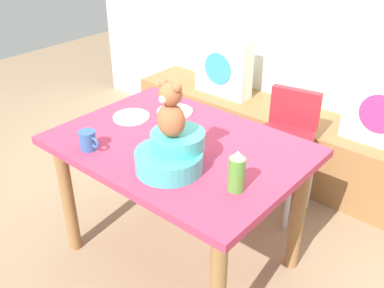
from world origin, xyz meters
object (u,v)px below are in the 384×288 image
infant_seat_teal (172,154)px  teddy_bear (171,111)px  pillow_floral_left (223,66)px  highchair (285,138)px  dinner_plate_far (131,117)px  coffee_mug (88,140)px  dinner_plate_near (175,112)px  ketchup_bottle (237,172)px  pillow_floral_right (384,110)px  dining_table (179,162)px

infant_seat_teal → teddy_bear: bearing=-90.0°
teddy_bear → pillow_floral_left: bearing=118.1°
highchair → dinner_plate_far: 0.94m
pillow_floral_left → infant_seat_teal: same height
coffee_mug → teddy_bear: bearing=18.5°
pillow_floral_left → dinner_plate_near: (0.35, -0.92, 0.07)m
ketchup_bottle → dinner_plate_far: ketchup_bottle is taller
pillow_floral_right → ketchup_bottle: (-0.16, -1.30, 0.15)m
dining_table → coffee_mug: bearing=-131.4°
dining_table → highchair: bearing=75.7°
dining_table → dinner_plate_far: bearing=174.2°
dinner_plate_far → pillow_floral_right: bearing=49.0°
pillow_floral_left → dinner_plate_near: bearing=-69.3°
highchair → dinner_plate_far: bearing=-128.9°
teddy_bear → dinner_plate_far: size_ratio=1.25×
pillow_floral_right → teddy_bear: bearing=-109.3°
teddy_bear → pillow_floral_right: bearing=70.7°
pillow_floral_left → teddy_bear: bearing=-61.9°
dinner_plate_far → ketchup_bottle: bearing=-12.2°
infant_seat_teal → dinner_plate_near: 0.57m
dining_table → dinner_plate_far: 0.40m
ketchup_bottle → highchair: bearing=105.7°
pillow_floral_right → teddy_bear: (-0.47, -1.35, 0.34)m
pillow_floral_left → highchair: pillow_floral_left is taller
teddy_bear → dinner_plate_far: teddy_bear is taller
dining_table → teddy_bear: (0.13, -0.19, 0.39)m
highchair → pillow_floral_left: bearing=152.0°
coffee_mug → dinner_plate_far: coffee_mug is taller
coffee_mug → pillow_floral_left: bearing=101.7°
highchair → ketchup_bottle: size_ratio=4.27×
dining_table → ketchup_bottle: (0.44, -0.14, 0.20)m
dinner_plate_near → infant_seat_teal: bearing=-48.9°
pillow_floral_left → dinner_plate_far: size_ratio=2.20×
dinner_plate_near → teddy_bear: bearing=-48.9°
coffee_mug → dinner_plate_far: (-0.10, 0.36, -0.04)m
pillow_floral_left → infant_seat_teal: 1.53m
highchair → infant_seat_teal: infant_seat_teal is taller
pillow_floral_right → ketchup_bottle: ketchup_bottle is taller
pillow_floral_right → highchair: bearing=-134.4°
pillow_floral_right → coffee_mug: size_ratio=3.67×
highchair → coffee_mug: size_ratio=6.58×
pillow_floral_left → ketchup_bottle: ketchup_bottle is taller
infant_seat_teal → teddy_bear: size_ratio=1.32×
pillow_floral_left → dinner_plate_far: (0.21, -1.12, 0.07)m
infant_seat_teal → dinner_plate_far: size_ratio=1.65×
ketchup_bottle → teddy_bear: bearing=-171.5°
pillow_floral_right → infant_seat_teal: (-0.47, -1.35, 0.13)m
pillow_floral_left → infant_seat_teal: bearing=-61.9°
pillow_floral_left → dining_table: 1.31m
pillow_floral_right → dining_table: size_ratio=0.36×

